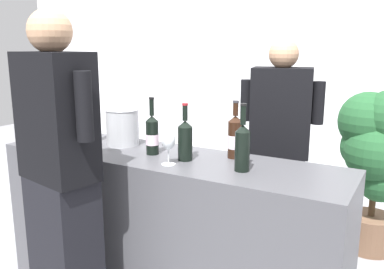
{
  "coord_description": "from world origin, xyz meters",
  "views": [
    {
      "loc": [
        1.31,
        -1.98,
        1.6
      ],
      "look_at": [
        0.19,
        0.0,
        1.1
      ],
      "focal_mm": 38.39,
      "sensor_mm": 36.0,
      "label": 1
    }
  ],
  "objects_px": {
    "wine_bottle_4": "(235,137)",
    "wine_glass": "(168,142)",
    "wine_bottle_3": "(152,135)",
    "person_server": "(279,163)",
    "wine_bottle_5": "(242,146)",
    "person_guest": "(61,187)",
    "wine_bottle_1": "(185,139)",
    "wine_bottle_0": "(91,124)",
    "ice_bucket": "(123,127)",
    "potted_shrub": "(378,150)",
    "wine_bottle_2": "(46,125)"
  },
  "relations": [
    {
      "from": "person_server",
      "to": "person_guest",
      "type": "height_order",
      "value": "person_guest"
    },
    {
      "from": "potted_shrub",
      "to": "wine_bottle_1",
      "type": "bearing_deg",
      "value": -124.21
    },
    {
      "from": "wine_bottle_4",
      "to": "wine_glass",
      "type": "bearing_deg",
      "value": -129.6
    },
    {
      "from": "wine_bottle_0",
      "to": "potted_shrub",
      "type": "height_order",
      "value": "potted_shrub"
    },
    {
      "from": "person_server",
      "to": "potted_shrub",
      "type": "xyz_separation_m",
      "value": [
        0.57,
        0.62,
        0.03
      ]
    },
    {
      "from": "wine_glass",
      "to": "potted_shrub",
      "type": "xyz_separation_m",
      "value": [
        0.93,
        1.45,
        -0.25
      ]
    },
    {
      "from": "wine_bottle_1",
      "to": "wine_bottle_4",
      "type": "xyz_separation_m",
      "value": [
        0.23,
        0.19,
        0.0
      ]
    },
    {
      "from": "wine_bottle_1",
      "to": "wine_bottle_5",
      "type": "relative_size",
      "value": 0.92
    },
    {
      "from": "wine_bottle_1",
      "to": "ice_bucket",
      "type": "height_order",
      "value": "wine_bottle_1"
    },
    {
      "from": "wine_bottle_2",
      "to": "person_guest",
      "type": "xyz_separation_m",
      "value": [
        0.55,
        -0.4,
        -0.21
      ]
    },
    {
      "from": "person_guest",
      "to": "potted_shrub",
      "type": "distance_m",
      "value": 2.29
    },
    {
      "from": "ice_bucket",
      "to": "potted_shrub",
      "type": "height_order",
      "value": "potted_shrub"
    },
    {
      "from": "wine_bottle_3",
      "to": "person_server",
      "type": "height_order",
      "value": "person_server"
    },
    {
      "from": "wine_bottle_4",
      "to": "person_guest",
      "type": "relative_size",
      "value": 0.19
    },
    {
      "from": "wine_bottle_0",
      "to": "wine_bottle_1",
      "type": "relative_size",
      "value": 1.01
    },
    {
      "from": "wine_bottle_4",
      "to": "person_server",
      "type": "height_order",
      "value": "person_server"
    },
    {
      "from": "wine_bottle_3",
      "to": "wine_bottle_4",
      "type": "distance_m",
      "value": 0.5
    },
    {
      "from": "wine_bottle_4",
      "to": "wine_bottle_5",
      "type": "bearing_deg",
      "value": -57.6
    },
    {
      "from": "wine_bottle_1",
      "to": "person_server",
      "type": "height_order",
      "value": "person_server"
    },
    {
      "from": "wine_bottle_1",
      "to": "wine_bottle_5",
      "type": "xyz_separation_m",
      "value": [
        0.36,
        -0.03,
        0.01
      ]
    },
    {
      "from": "wine_glass",
      "to": "potted_shrub",
      "type": "distance_m",
      "value": 1.74
    },
    {
      "from": "wine_bottle_0",
      "to": "wine_glass",
      "type": "bearing_deg",
      "value": -14.88
    },
    {
      "from": "wine_bottle_1",
      "to": "potted_shrub",
      "type": "height_order",
      "value": "potted_shrub"
    },
    {
      "from": "wine_bottle_2",
      "to": "potted_shrub",
      "type": "distance_m",
      "value": 2.4
    },
    {
      "from": "person_guest",
      "to": "potted_shrub",
      "type": "xyz_separation_m",
      "value": [
        1.34,
        1.85,
        -0.04
      ]
    },
    {
      "from": "wine_bottle_1",
      "to": "potted_shrub",
      "type": "xyz_separation_m",
      "value": [
        0.9,
        1.32,
        -0.25
      ]
    },
    {
      "from": "wine_bottle_5",
      "to": "potted_shrub",
      "type": "height_order",
      "value": "wine_bottle_5"
    },
    {
      "from": "wine_bottle_3",
      "to": "person_server",
      "type": "relative_size",
      "value": 0.21
    },
    {
      "from": "wine_bottle_5",
      "to": "person_guest",
      "type": "relative_size",
      "value": 0.2
    },
    {
      "from": "wine_bottle_4",
      "to": "ice_bucket",
      "type": "distance_m",
      "value": 0.77
    },
    {
      "from": "wine_bottle_5",
      "to": "potted_shrub",
      "type": "distance_m",
      "value": 1.48
    },
    {
      "from": "wine_bottle_1",
      "to": "person_guest",
      "type": "relative_size",
      "value": 0.19
    },
    {
      "from": "wine_bottle_2",
      "to": "wine_bottle_3",
      "type": "bearing_deg",
      "value": 11.2
    },
    {
      "from": "wine_bottle_3",
      "to": "person_server",
      "type": "xyz_separation_m",
      "value": [
        0.57,
        0.69,
        -0.27
      ]
    },
    {
      "from": "ice_bucket",
      "to": "potted_shrub",
      "type": "relative_size",
      "value": 0.19
    },
    {
      "from": "wine_bottle_5",
      "to": "potted_shrub",
      "type": "xyz_separation_m",
      "value": [
        0.54,
        1.35,
        -0.26
      ]
    },
    {
      "from": "wine_bottle_0",
      "to": "ice_bucket",
      "type": "bearing_deg",
      "value": 9.36
    },
    {
      "from": "wine_bottle_1",
      "to": "ice_bucket",
      "type": "distance_m",
      "value": 0.56
    },
    {
      "from": "person_guest",
      "to": "wine_bottle_5",
      "type": "bearing_deg",
      "value": 32.07
    },
    {
      "from": "wine_bottle_4",
      "to": "wine_glass",
      "type": "distance_m",
      "value": 0.41
    },
    {
      "from": "person_guest",
      "to": "wine_bottle_3",
      "type": "bearing_deg",
      "value": 70.0
    },
    {
      "from": "wine_bottle_2",
      "to": "wine_bottle_5",
      "type": "distance_m",
      "value": 1.36
    },
    {
      "from": "wine_bottle_3",
      "to": "person_guest",
      "type": "height_order",
      "value": "person_guest"
    },
    {
      "from": "wine_bottle_1",
      "to": "wine_bottle_4",
      "type": "distance_m",
      "value": 0.29
    },
    {
      "from": "wine_bottle_0",
      "to": "wine_glass",
      "type": "height_order",
      "value": "wine_bottle_0"
    },
    {
      "from": "wine_bottle_4",
      "to": "potted_shrub",
      "type": "xyz_separation_m",
      "value": [
        0.67,
        1.13,
        -0.25
      ]
    },
    {
      "from": "wine_bottle_1",
      "to": "wine_glass",
      "type": "distance_m",
      "value": 0.13
    },
    {
      "from": "wine_bottle_1",
      "to": "ice_bucket",
      "type": "bearing_deg",
      "value": 168.25
    },
    {
      "from": "wine_bottle_4",
      "to": "wine_bottle_3",
      "type": "bearing_deg",
      "value": -159.78
    },
    {
      "from": "wine_bottle_5",
      "to": "wine_glass",
      "type": "xyz_separation_m",
      "value": [
        -0.4,
        -0.1,
        -0.0
      ]
    }
  ]
}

